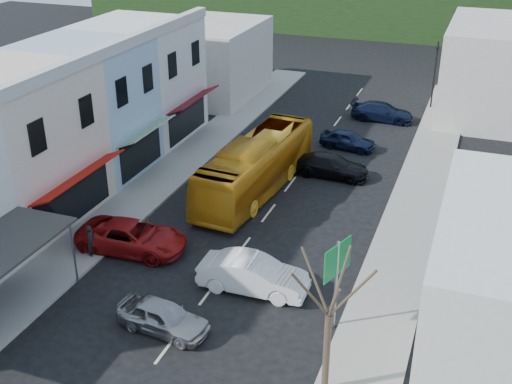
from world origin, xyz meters
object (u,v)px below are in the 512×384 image
at_px(direction_sign, 336,286).
at_px(car_white, 253,277).
at_px(car_red, 132,238).
at_px(pedestrian_left, 91,239).
at_px(car_silver, 163,316).
at_px(traffic_signal, 434,76).
at_px(street_tree, 329,316).
at_px(bus, 256,167).

bearing_deg(direction_sign, car_white, -178.70).
height_order(car_red, pedestrian_left, pedestrian_left).
distance_m(car_silver, car_white, 4.62).
relative_size(pedestrian_left, traffic_signal, 0.32).
bearing_deg(direction_sign, car_silver, -138.29).
bearing_deg(street_tree, car_white, 132.24).
xyz_separation_m(car_red, direction_sign, (10.80, -2.51, 1.32)).
height_order(bus, direction_sign, direction_sign).
relative_size(car_white, traffic_signal, 0.82).
bearing_deg(car_white, bus, 18.07).
distance_m(car_silver, pedestrian_left, 7.02).
bearing_deg(traffic_signal, car_red, 53.00).
height_order(car_silver, direction_sign, direction_sign).
distance_m(car_red, traffic_signal, 29.87).
bearing_deg(traffic_signal, bus, 52.79).
bearing_deg(street_tree, direction_sign, 99.17).
relative_size(car_red, pedestrian_left, 2.71).
distance_m(bus, traffic_signal, 20.73).
bearing_deg(car_red, pedestrian_left, 126.24).
xyz_separation_m(car_white, pedestrian_left, (-8.30, -0.09, 0.30)).
bearing_deg(car_white, traffic_signal, -10.33).
bearing_deg(traffic_signal, street_tree, 75.45).
bearing_deg(car_silver, car_red, 47.00).
relative_size(car_red, direction_sign, 1.14).
distance_m(direction_sign, traffic_signal, 30.11).
height_order(pedestrian_left, direction_sign, direction_sign).
distance_m(bus, car_red, 9.14).
distance_m(bus, car_silver, 13.63).
relative_size(bus, traffic_signal, 2.16).
bearing_deg(traffic_signal, car_white, 66.38).
bearing_deg(car_red, car_white, -103.80).
xyz_separation_m(car_silver, pedestrian_left, (-5.87, 3.85, 0.30)).
xyz_separation_m(car_silver, car_red, (-4.37, 5.11, 0.00)).
xyz_separation_m(bus, direction_sign, (7.42, -10.97, 0.47)).
bearing_deg(bus, street_tree, -56.70).
distance_m(pedestrian_left, traffic_signal, 31.60).
bearing_deg(direction_sign, bus, 143.79).
xyz_separation_m(car_white, direction_sign, (4.00, -1.33, 1.32)).
height_order(car_silver, car_red, same).
distance_m(car_silver, street_tree, 7.60).
bearing_deg(car_red, street_tree, -122.69).
bearing_deg(direction_sign, pedestrian_left, -166.08).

